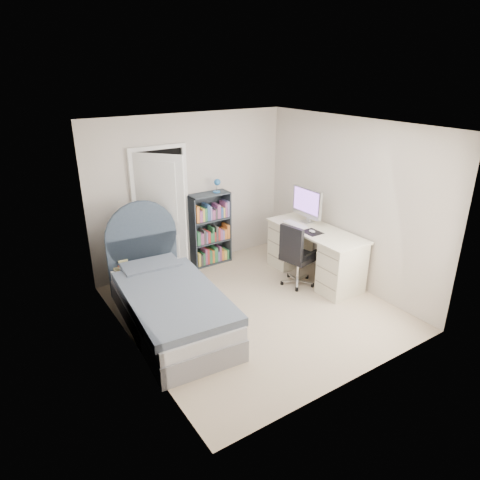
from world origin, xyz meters
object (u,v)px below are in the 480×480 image
bookcase (210,231)px  bed (168,301)px  office_chair (296,253)px  desk (314,251)px  nightstand (125,270)px  floor_lamp (148,245)px

bookcase → bed: bearing=-136.2°
office_chair → bed: bearing=177.0°
bed → bookcase: bearing=43.8°
bookcase → desk: (1.09, -1.38, -0.12)m
nightstand → desk: size_ratio=0.34×
nightstand → floor_lamp: bearing=30.5°
nightstand → bookcase: 1.61m
bookcase → office_chair: (0.65, -1.44, -0.02)m
nightstand → desk: 2.91m
bed → desk: bed is taller
bed → desk: size_ratio=1.40×
nightstand → office_chair: office_chair is taller
floor_lamp → office_chair: (1.75, -1.48, -0.01)m
desk → office_chair: desk is taller
nightstand → floor_lamp: (0.49, 0.29, 0.18)m
floor_lamp → office_chair: floor_lamp is taller
floor_lamp → desk: 2.61m
bookcase → office_chair: size_ratio=1.46×
bookcase → desk: bookcase is taller
nightstand → floor_lamp: floor_lamp is taller
floor_lamp → office_chair: size_ratio=1.36×
nightstand → bed: bearing=-79.9°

